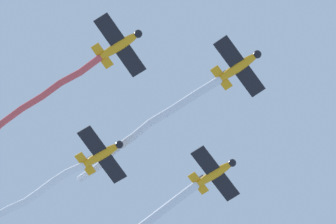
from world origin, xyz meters
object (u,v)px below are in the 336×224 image
at_px(airplane_lead, 239,66).
at_px(airplane_left_wing, 215,173).
at_px(airplane_right_wing, 120,45).
at_px(airplane_slot, 102,154).

bearing_deg(airplane_lead, airplane_left_wing, 136.24).
height_order(airplane_left_wing, airplane_right_wing, airplane_right_wing).
height_order(airplane_right_wing, airplane_slot, airplane_right_wing).
bearing_deg(airplane_right_wing, airplane_left_wing, 87.95).
bearing_deg(airplane_slot, airplane_left_wing, 42.24).
bearing_deg(airplane_left_wing, airplane_slot, -134.72).
relative_size(airplane_left_wing, airplane_slot, 1.00).
bearing_deg(airplane_slot, airplane_lead, -2.77).
bearing_deg(airplane_right_wing, airplane_lead, 42.92).
relative_size(airplane_right_wing, airplane_slot, 1.00).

